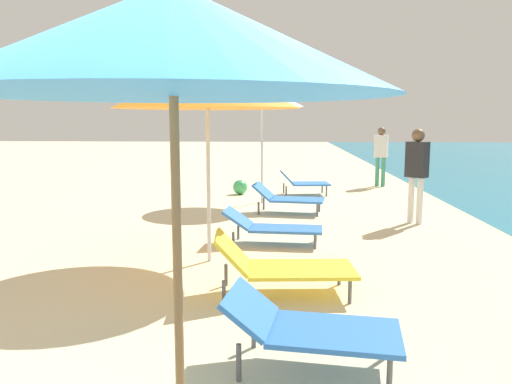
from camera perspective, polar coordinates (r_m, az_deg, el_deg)
umbrella_nearest at (r=2.69m, az=-9.39°, el=16.48°), size 2.29×2.29×2.60m
lounger_nearest_shoreside at (r=3.92m, az=6.01°, el=-14.83°), size 1.37×0.83×0.59m
umbrella_second at (r=6.57m, az=-5.52°, el=11.66°), size 2.39×2.39×2.60m
lounger_second_shoreside at (r=7.64m, az=1.76°, el=-3.85°), size 1.52×0.66×0.53m
lounger_second_inland at (r=5.46m, az=2.77°, el=-8.19°), size 1.53×0.80×0.67m
umbrella_farthest at (r=11.28m, az=0.67°, el=10.70°), size 1.85×1.85×2.65m
lounger_farthest_shoreside at (r=12.62m, az=5.33°, el=1.11°), size 1.26×0.80×0.60m
lounger_farthest_inland at (r=10.14m, az=3.52°, el=-0.62°), size 1.48×0.85×0.60m
person_walking_near at (r=14.54m, az=13.88°, el=4.54°), size 0.41×0.33×1.65m
person_walking_mid at (r=9.45m, az=17.65°, el=2.77°), size 0.41×0.41×1.70m
beach_ball at (r=12.69m, az=-1.80°, el=0.56°), size 0.37×0.37×0.37m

